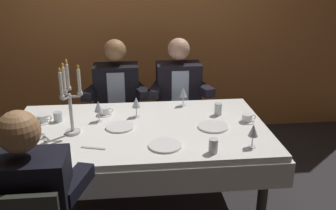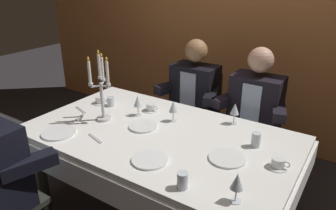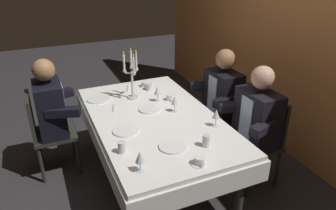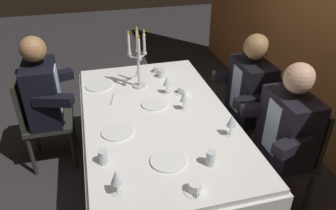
# 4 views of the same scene
# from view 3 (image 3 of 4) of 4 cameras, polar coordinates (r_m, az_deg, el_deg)

# --- Properties ---
(ground_plane) EXTENTS (12.00, 12.00, 0.00)m
(ground_plane) POSITION_cam_3_polar(r_m,az_deg,el_deg) (3.36, -2.28, -13.34)
(ground_plane) COLOR #2F2C2E
(back_wall) EXTENTS (6.00, 0.12, 2.70)m
(back_wall) POSITION_cam_3_polar(r_m,az_deg,el_deg) (3.64, 22.93, 11.57)
(back_wall) COLOR #D27F42
(back_wall) RESTS_ON ground_plane
(dining_table) EXTENTS (1.94, 1.14, 0.74)m
(dining_table) POSITION_cam_3_polar(r_m,az_deg,el_deg) (3.01, -2.48, -4.08)
(dining_table) COLOR white
(dining_table) RESTS_ON ground_plane
(candelabra) EXTENTS (0.15, 0.17, 0.55)m
(candelabra) POSITION_cam_3_polar(r_m,az_deg,el_deg) (3.26, -6.57, 5.11)
(candelabra) COLOR silver
(candelabra) RESTS_ON dining_table
(dinner_plate_0) EXTENTS (0.23, 0.23, 0.01)m
(dinner_plate_0) POSITION_cam_3_polar(r_m,az_deg,el_deg) (2.73, -7.70, -4.63)
(dinner_plate_0) COLOR white
(dinner_plate_0) RESTS_ON dining_table
(dinner_plate_1) EXTENTS (0.21, 0.21, 0.01)m
(dinner_plate_1) POSITION_cam_3_polar(r_m,az_deg,el_deg) (3.08, -3.36, -0.76)
(dinner_plate_1) COLOR white
(dinner_plate_1) RESTS_ON dining_table
(dinner_plate_2) EXTENTS (0.23, 0.23, 0.01)m
(dinner_plate_2) POSITION_cam_3_polar(r_m,az_deg,el_deg) (2.50, 0.91, -7.49)
(dinner_plate_2) COLOR white
(dinner_plate_2) RESTS_ON dining_table
(dinner_plate_3) EXTENTS (0.24, 0.24, 0.01)m
(dinner_plate_3) POSITION_cam_3_polar(r_m,az_deg,el_deg) (3.36, -12.53, 1.04)
(dinner_plate_3) COLOR white
(dinner_plate_3) RESTS_ON dining_table
(wine_glass_0) EXTENTS (0.07, 0.07, 0.16)m
(wine_glass_0) POSITION_cam_3_polar(r_m,az_deg,el_deg) (2.19, -5.14, -9.50)
(wine_glass_0) COLOR silver
(wine_glass_0) RESTS_ON dining_table
(wine_glass_1) EXTENTS (0.07, 0.07, 0.16)m
(wine_glass_1) POSITION_cam_3_polar(r_m,az_deg,el_deg) (3.21, -1.95, 2.62)
(wine_glass_1) COLOR silver
(wine_glass_1) RESTS_ON dining_table
(wine_glass_2) EXTENTS (0.07, 0.07, 0.16)m
(wine_glass_2) POSITION_cam_3_polar(r_m,az_deg,el_deg) (2.99, 1.23, 0.83)
(wine_glass_2) COLOR silver
(wine_glass_2) RESTS_ON dining_table
(wine_glass_3) EXTENTS (0.07, 0.07, 0.16)m
(wine_glass_3) POSITION_cam_3_polar(r_m,az_deg,el_deg) (2.77, 8.76, -1.64)
(wine_glass_3) COLOR silver
(wine_glass_3) RESTS_ON dining_table
(water_tumbler_0) EXTENTS (0.06, 0.06, 0.10)m
(water_tumbler_0) POSITION_cam_3_polar(r_m,az_deg,el_deg) (2.50, 6.94, -6.45)
(water_tumbler_0) COLOR silver
(water_tumbler_0) RESTS_ON dining_table
(water_tumbler_1) EXTENTS (0.06, 0.06, 0.09)m
(water_tumbler_1) POSITION_cam_3_polar(r_m,az_deg,el_deg) (2.43, -8.40, -7.62)
(water_tumbler_1) COLOR silver
(water_tumbler_1) RESTS_ON dining_table
(water_tumbler_2) EXTENTS (0.07, 0.07, 0.08)m
(water_tumbler_2) POSITION_cam_3_polar(r_m,az_deg,el_deg) (3.53, -3.48, 3.33)
(water_tumbler_2) COLOR silver
(water_tumbler_2) RESTS_ON dining_table
(coffee_cup_0) EXTENTS (0.13, 0.12, 0.06)m
(coffee_cup_0) POSITION_cam_3_polar(r_m,az_deg,el_deg) (3.27, 0.34, 1.31)
(coffee_cup_0) COLOR white
(coffee_cup_0) RESTS_ON dining_table
(coffee_cup_1) EXTENTS (0.13, 0.12, 0.06)m
(coffee_cup_1) POSITION_cam_3_polar(r_m,az_deg,el_deg) (3.63, -4.26, 3.76)
(coffee_cup_1) COLOR white
(coffee_cup_1) RESTS_ON dining_table
(coffee_cup_2) EXTENTS (0.13, 0.12, 0.06)m
(coffee_cup_2) POSITION_cam_3_polar(r_m,az_deg,el_deg) (2.31, 5.72, -10.10)
(coffee_cup_2) COLOR white
(coffee_cup_2) RESTS_ON dining_table
(spoon_0) EXTENTS (0.17, 0.07, 0.01)m
(spoon_0) POSITION_cam_3_polar(r_m,az_deg,el_deg) (3.61, -7.36, 3.08)
(spoon_0) COLOR #B7B7BC
(spoon_0) RESTS_ON dining_table
(fork_1) EXTENTS (0.07, 0.17, 0.01)m
(fork_1) POSITION_cam_3_polar(r_m,az_deg,el_deg) (3.48, -8.64, 2.17)
(fork_1) COLOR #B7B7BC
(fork_1) RESTS_ON dining_table
(fork_2) EXTENTS (0.17, 0.06, 0.01)m
(fork_2) POSITION_cam_3_polar(r_m,az_deg,el_deg) (3.14, -9.92, -0.61)
(fork_2) COLOR #B7B7BC
(fork_2) RESTS_ON dining_table
(seated_diner_0) EXTENTS (0.63, 0.48, 1.24)m
(seated_diner_0) POSITION_cam_3_polar(r_m,az_deg,el_deg) (3.34, -20.71, -0.51)
(seated_diner_0) COLOR #2B2D25
(seated_diner_0) RESTS_ON ground_plane
(seated_diner_1) EXTENTS (0.63, 0.48, 1.24)m
(seated_diner_1) POSITION_cam_3_polar(r_m,az_deg,el_deg) (3.48, 9.99, 1.94)
(seated_diner_1) COLOR #2B2D25
(seated_diner_1) RESTS_ON ground_plane
(seated_diner_2) EXTENTS (0.63, 0.48, 1.24)m
(seated_diner_2) POSITION_cam_3_polar(r_m,az_deg,el_deg) (3.06, 16.02, -2.19)
(seated_diner_2) COLOR #2B2D25
(seated_diner_2) RESTS_ON ground_plane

